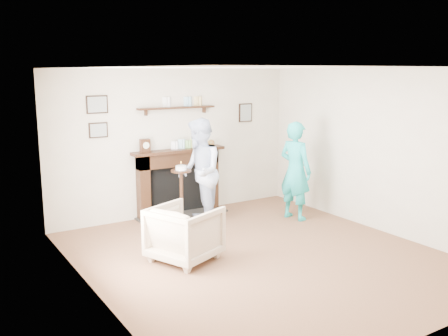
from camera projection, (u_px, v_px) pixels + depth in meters
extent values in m
plane|color=brown|center=(260.00, 256.00, 6.75)|extent=(5.00, 5.00, 0.00)
cube|color=beige|center=(175.00, 142.00, 8.58)|extent=(4.50, 0.04, 2.50)
cube|color=beige|center=(92.00, 186.00, 5.33)|extent=(0.04, 5.00, 2.50)
cube|color=beige|center=(379.00, 151.00, 7.68)|extent=(0.04, 5.00, 2.50)
cube|color=white|center=(263.00, 68.00, 6.27)|extent=(4.50, 5.00, 0.04)
cube|color=black|center=(143.00, 188.00, 8.29)|extent=(0.18, 0.20, 1.10)
cube|color=black|center=(211.00, 179.00, 8.98)|extent=(0.18, 0.20, 1.10)
cube|color=black|center=(178.00, 159.00, 8.55)|extent=(1.50, 0.20, 0.24)
cube|color=black|center=(177.00, 189.00, 8.72)|extent=(1.14, 0.06, 0.86)
cube|color=#2D2B28|center=(182.00, 215.00, 8.64)|extent=(1.60, 0.44, 0.03)
cube|color=black|center=(179.00, 151.00, 8.50)|extent=(1.68, 0.26, 0.05)
cube|color=black|center=(177.00, 108.00, 8.41)|extent=(1.40, 0.15, 0.03)
cube|color=black|center=(97.00, 104.00, 7.73)|extent=(0.34, 0.03, 0.28)
cube|color=black|center=(98.00, 130.00, 7.81)|extent=(0.30, 0.03, 0.24)
cube|color=black|center=(245.00, 113.00, 9.24)|extent=(0.28, 0.03, 0.34)
cube|color=black|center=(145.00, 146.00, 8.15)|extent=(0.16, 0.09, 0.22)
cylinder|color=beige|center=(146.00, 145.00, 8.11)|extent=(0.11, 0.01, 0.11)
sphere|color=#2E8B35|center=(211.00, 143.00, 8.82)|extent=(0.12, 0.12, 0.12)
imported|color=tan|center=(185.00, 260.00, 6.61)|extent=(1.05, 1.04, 0.74)
imported|color=silver|center=(200.00, 224.00, 8.13)|extent=(0.94, 1.04, 1.73)
imported|color=#1EAAAC|center=(294.00, 218.00, 8.47)|extent=(0.52, 0.68, 1.65)
cylinder|color=black|center=(182.00, 224.00, 8.10)|extent=(0.27, 0.27, 0.02)
cylinder|color=black|center=(182.00, 198.00, 8.02)|extent=(0.06, 0.06, 0.87)
cylinder|color=black|center=(181.00, 171.00, 7.93)|extent=(0.33, 0.33, 0.03)
cylinder|color=silver|center=(181.00, 170.00, 7.93)|extent=(0.22, 0.22, 0.01)
cylinder|color=white|center=(181.00, 168.00, 7.92)|extent=(0.17, 0.17, 0.06)
cylinder|color=beige|center=(181.00, 164.00, 7.91)|extent=(0.01, 0.01, 0.05)
sphere|color=orange|center=(181.00, 162.00, 7.91)|extent=(0.02, 0.02, 0.02)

